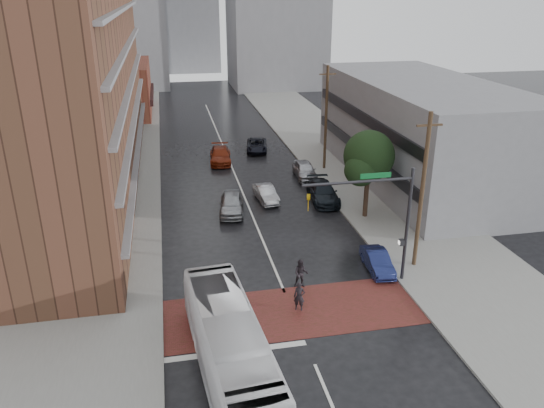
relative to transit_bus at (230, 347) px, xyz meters
name	(u,v)px	position (x,y,z in m)	size (l,w,h in m)	color
ground	(295,317)	(3.98, 3.96, -1.58)	(160.00, 160.00, 0.00)	black
crosswalk	(293,312)	(3.98, 4.46, -1.57)	(14.00, 5.00, 0.02)	maroon
sidewalk_west	(111,179)	(-7.52, 28.96, -1.50)	(9.00, 90.00, 0.15)	gray
sidewalk_east	(347,164)	(15.48, 28.96, -1.50)	(9.00, 90.00, 0.15)	gray
apartment_block	(58,22)	(-10.02, 27.96, 12.42)	(10.00, 44.00, 28.00)	brown
storefront_west	(121,88)	(-8.02, 57.96, 1.92)	(8.00, 16.00, 7.00)	brown
building_east	(420,131)	(20.48, 23.96, 2.92)	(11.00, 26.00, 9.00)	gray
distant_tower_center	(188,12)	(3.98, 98.96, 10.42)	(12.00, 10.00, 24.00)	gray
street_tree	(369,159)	(12.50, 15.99, 3.16)	(4.20, 4.10, 6.90)	#332319
signal_mast	(385,211)	(9.83, 6.46, 3.15)	(6.50, 0.30, 7.20)	#2D2D33
utility_pole_near	(422,191)	(12.78, 7.96, 3.56)	(1.60, 0.26, 10.00)	#473321
utility_pole_far	(326,118)	(12.78, 27.96, 3.56)	(1.60, 0.26, 10.00)	#473321
transit_bus	(230,347)	(0.00, 0.00, 0.00)	(2.65, 11.32, 3.15)	silver
pedestrian_a	(299,296)	(4.37, 4.60, -0.73)	(0.62, 0.41, 1.70)	black
pedestrian_b	(301,273)	(5.07, 6.96, -0.69)	(0.86, 0.67, 1.78)	black
car_travel_a	(232,203)	(2.49, 18.95, -0.79)	(1.85, 4.60, 1.57)	#989A9F
car_travel_b	(266,194)	(5.61, 20.88, -0.93)	(1.36, 3.91, 1.29)	#B6B9BF
car_travel_c	(220,155)	(3.05, 32.24, -0.84)	(2.07, 5.10, 1.48)	maroon
suv_travel	(257,145)	(7.40, 35.55, -0.93)	(2.15, 4.66, 1.29)	black
car_parked_near	(377,261)	(10.28, 7.96, -0.96)	(1.31, 3.76, 1.24)	#151C4A
car_parked_mid	(323,192)	(10.28, 19.96, -0.82)	(2.13, 5.25, 1.52)	black
car_parked_far	(305,170)	(10.28, 25.93, -0.81)	(1.80, 4.48, 1.53)	#A3A4AB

